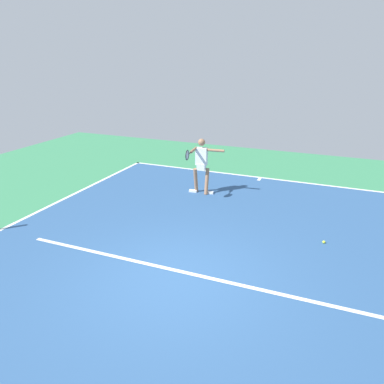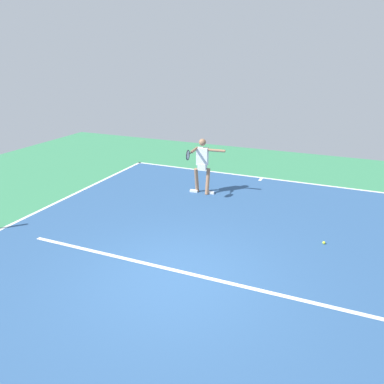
% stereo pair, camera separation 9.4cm
% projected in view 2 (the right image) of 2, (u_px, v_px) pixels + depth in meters
% --- Properties ---
extents(ground_plane, '(21.95, 21.95, 0.00)m').
position_uv_depth(ground_plane, '(176.00, 279.00, 7.34)').
color(ground_plane, '#388456').
extents(court_surface, '(9.87, 13.84, 0.00)m').
position_uv_depth(court_surface, '(176.00, 279.00, 7.34)').
color(court_surface, '#2D5484').
rests_on(court_surface, ground_plane).
extents(court_line_baseline_near, '(9.87, 0.10, 0.01)m').
position_uv_depth(court_line_baseline_near, '(262.00, 178.00, 13.26)').
color(court_line_baseline_near, white).
rests_on(court_line_baseline_near, ground_plane).
extents(court_line_service, '(7.40, 0.10, 0.01)m').
position_uv_depth(court_line_service, '(182.00, 272.00, 7.58)').
color(court_line_service, white).
rests_on(court_line_service, ground_plane).
extents(court_line_centre_mark, '(0.10, 0.30, 0.01)m').
position_uv_depth(court_line_centre_mark, '(261.00, 179.00, 13.09)').
color(court_line_centre_mark, white).
rests_on(court_line_centre_mark, ground_plane).
extents(tennis_player, '(1.08, 1.20, 1.70)m').
position_uv_depth(tennis_player, '(202.00, 163.00, 11.48)').
color(tennis_player, '#9E7051').
rests_on(tennis_player, ground_plane).
extents(tennis_ball_near_service_line, '(0.07, 0.07, 0.07)m').
position_uv_depth(tennis_ball_near_service_line, '(324.00, 243.00, 8.67)').
color(tennis_ball_near_service_line, '#CCE033').
rests_on(tennis_ball_near_service_line, ground_plane).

